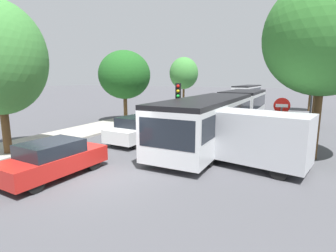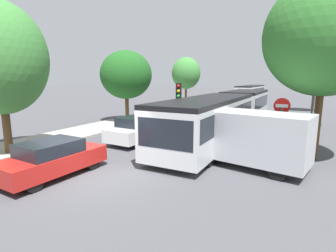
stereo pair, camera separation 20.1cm
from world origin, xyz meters
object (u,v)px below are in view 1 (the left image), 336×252
tree_right_mid (319,71)px  tree_right_far (311,74)px  city_bus_rear (247,92)px  no_entry_sign (281,119)px  queued_car_red (53,159)px  queued_car_white (139,129)px  queued_car_silver (188,115)px  tree_left_mid (125,75)px  queued_car_navy (227,103)px  tree_right_near (325,36)px  queued_car_blue (208,108)px  articulated_bus (227,111)px  tree_left_far (183,74)px  direction_sign_post (312,98)px  traffic_light (178,99)px  white_van (251,137)px

tree_right_mid → tree_right_far: (-0.11, 10.93, -0.04)m
city_bus_rear → no_entry_sign: (7.36, -33.96, 0.44)m
queued_car_red → no_entry_sign: no_entry_sign is taller
city_bus_rear → queued_car_white: size_ratio=2.61×
city_bus_rear → queued_car_red: size_ratio=2.86×
queued_car_red → queued_car_white: queued_car_white is taller
queued_car_silver → tree_left_mid: (-5.15, -1.36, 3.20)m
queued_car_red → queued_car_silver: 12.87m
queued_car_silver → queued_car_navy: (-0.05, 12.68, -0.05)m
tree_right_near → tree_right_mid: bearing=87.9°
queued_car_red → tree_right_far: 28.84m
queued_car_navy → queued_car_blue: bearing=-179.2°
queued_car_white → queued_car_navy: queued_car_white is taller
articulated_bus → no_entry_sign: bearing=38.2°
queued_car_silver → tree_left_far: size_ratio=0.70×
queued_car_navy → tree_right_near: (8.70, -18.60, 4.73)m
queued_car_red → tree_left_mid: 12.94m
tree_right_mid → tree_left_far: bearing=155.4°
city_bus_rear → queued_car_silver: (0.17, -27.25, -0.69)m
city_bus_rear → direction_sign_post: size_ratio=3.22×
queued_car_white → traffic_light: size_ratio=1.31×
queued_car_red → white_van: white_van is taller
direction_sign_post → tree_right_near: (0.16, -3.43, 2.87)m
traffic_light → city_bus_rear: bearing=163.9°
tree_left_mid → city_bus_rear: bearing=80.1°
queued_car_silver → no_entry_sign: bearing=-129.7°
no_entry_sign → tree_left_mid: size_ratio=0.48×
white_van → tree_right_mid: tree_right_mid is taller
queued_car_navy → no_entry_sign: size_ratio=1.43×
queued_car_navy → articulated_bus: bearing=-162.8°
city_bus_rear → queued_car_red: bearing=-177.9°
tree_right_near → tree_right_mid: 9.36m
city_bus_rear → tree_right_near: (8.82, -33.16, 4.00)m
queued_car_navy → tree_right_far: (8.93, 1.60, 3.46)m
articulated_bus → city_bus_rear: articulated_bus is taller
queued_car_white → direction_sign_post: 9.96m
direction_sign_post → tree_right_mid: 6.08m
tree_right_far → tree_right_near: bearing=-90.7°
tree_right_mid → white_van: bearing=-103.7°
queued_car_silver → direction_sign_post: direction_sign_post is taller
direction_sign_post → tree_left_far: bearing=-56.9°
tree_right_mid → queued_car_red: bearing=-119.5°
white_van → city_bus_rear: bearing=-68.8°
queued_car_navy → tree_right_mid: 13.46m
queued_car_red → queued_car_white: (-0.15, 6.15, 0.07)m
tree_left_far → tree_right_near: (13.22, -15.48, 1.26)m
tree_right_far → tree_left_far: bearing=-160.7°
city_bus_rear → queued_car_silver: size_ratio=2.70×
queued_car_blue → tree_left_mid: bearing=150.7°
queued_car_silver → tree_right_far: bearing=-28.5°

